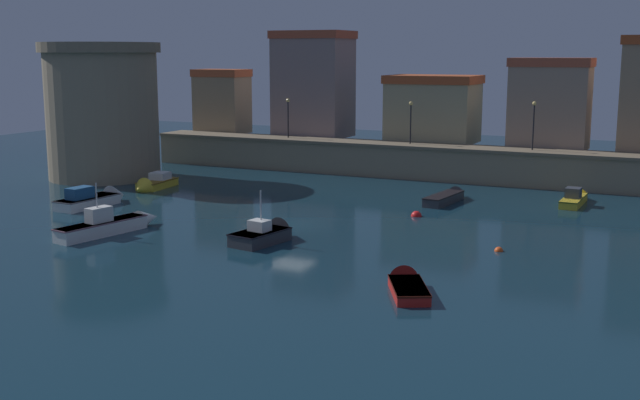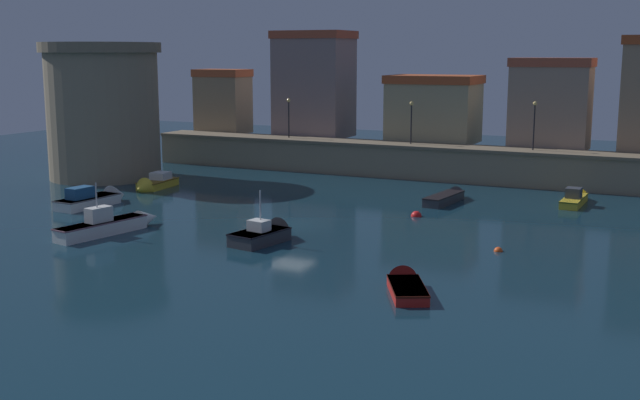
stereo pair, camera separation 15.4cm
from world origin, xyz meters
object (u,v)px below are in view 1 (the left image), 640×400
quay_lamp_1 (411,116)px  moored_boat_7 (112,224)px  moored_boat_5 (268,234)px  moored_boat_2 (96,199)px  moored_boat_6 (153,184)px  fortress_tower (102,110)px  moored_boat_0 (406,284)px  moored_boat_4 (448,197)px  moored_boat_1 (575,198)px  mooring_buoy_2 (416,216)px  quay_lamp_0 (288,112)px  quay_lamp_2 (534,118)px  mooring_buoy_1 (499,251)px

quay_lamp_1 → moored_boat_7: size_ratio=0.48×
moored_boat_5 → quay_lamp_1: bearing=11.6°
moored_boat_2 → moored_boat_6: (-0.57, 6.93, -0.06)m
moored_boat_2 → fortress_tower: bearing=42.2°
moored_boat_0 → moored_boat_4: 21.63m
moored_boat_1 → moored_boat_5: moored_boat_5 is taller
fortress_tower → moored_boat_1: bearing=7.7°
quay_lamp_1 → moored_boat_6: (-15.47, -14.10, -4.68)m
moored_boat_2 → mooring_buoy_2: size_ratio=8.63×
moored_boat_0 → moored_boat_5: bearing=33.8°
moored_boat_4 → mooring_buoy_2: moored_boat_4 is taller
moored_boat_1 → moored_boat_5: bearing=145.8°
moored_boat_0 → moored_boat_7: bearing=52.6°
fortress_tower → quay_lamp_1: (22.49, 11.14, -0.47)m
quay_lamp_0 → mooring_buoy_2: bearing=-41.6°
moored_boat_5 → moored_boat_2: bearing=85.2°
moored_boat_7 → mooring_buoy_2: size_ratio=10.65×
moored_boat_2 → quay_lamp_2: bearing=-45.1°
moored_boat_1 → mooring_buoy_1: bearing=175.5°
moored_boat_5 → moored_boat_6: bearing=65.7°
fortress_tower → mooring_buoy_2: 29.07m
quay_lamp_2 → moored_boat_5: (-9.23, -25.15, -4.79)m
moored_boat_4 → moored_boat_5: (-5.44, -15.75, 0.08)m
moored_boat_5 → moored_boat_4: bearing=-9.0°
moored_boat_1 → moored_boat_6: moored_boat_1 is taller
moored_boat_5 → moored_boat_6: (-16.14, 11.05, -0.03)m
quay_lamp_2 → moored_boat_0: bearing=-88.8°
quay_lamp_1 → moored_boat_4: (6.11, -9.39, -4.73)m
moored_boat_7 → mooring_buoy_2: 18.58m
mooring_buoy_2 → moored_boat_7: bearing=-139.6°
mooring_buoy_2 → moored_boat_2: bearing=-164.2°
quay_lamp_0 → quay_lamp_2: quay_lamp_2 is taller
quay_lamp_2 → moored_boat_6: 29.42m
fortress_tower → moored_boat_4: size_ratio=1.91×
quay_lamp_2 → moored_boat_4: 11.24m
moored_boat_0 → mooring_buoy_1: size_ratio=9.53×
quay_lamp_1 → mooring_buoy_1: bearing=-60.2°
moored_boat_6 → mooring_buoy_2: (21.23, -1.10, -0.39)m
moored_boat_0 → moored_boat_2: bearing=42.1°
quay_lamp_2 → quay_lamp_0: bearing=180.0°
moored_boat_1 → mooring_buoy_2: (-8.36, -8.98, -0.37)m
moored_boat_6 → fortress_tower: bearing=-118.6°
quay_lamp_0 → moored_boat_1: 26.62m
moored_boat_5 → fortress_tower: bearing=68.9°
quay_lamp_0 → moored_boat_0: (21.87, -30.56, -4.79)m
moored_boat_1 → moored_boat_4: size_ratio=0.97×
moored_boat_7 → mooring_buoy_1: size_ratio=15.76×
moored_boat_1 → moored_boat_6: (-29.59, -7.88, 0.02)m
quay_lamp_1 → moored_boat_7: bearing=-107.1°
fortress_tower → mooring_buoy_2: bearing=-8.2°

